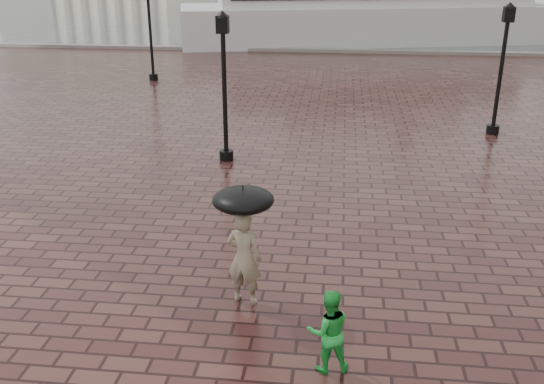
{
  "coord_description": "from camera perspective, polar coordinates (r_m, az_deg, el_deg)",
  "views": [
    {
      "loc": [
        -2.5,
        -7.85,
        6.18
      ],
      "look_at": [
        -3.86,
        3.97,
        1.4
      ],
      "focal_mm": 40.0,
      "sensor_mm": 36.0,
      "label": 1
    }
  ],
  "objects": [
    {
      "name": "quay_edge",
      "position": [
        40.4,
        10.28,
        12.74
      ],
      "size": [
        80.0,
        0.6,
        0.3
      ],
      "primitive_type": "cube",
      "color": "slate",
      "rests_on": "ground"
    },
    {
      "name": "ground",
      "position": [
        10.3,
        20.03,
        -16.56
      ],
      "size": [
        300.0,
        300.0,
        0.0
      ],
      "primitive_type": "plane",
      "color": "#331817",
      "rests_on": "ground"
    },
    {
      "name": "ferry_near",
      "position": [
        45.03,
        9.38,
        17.07
      ],
      "size": [
        27.31,
        12.66,
        8.71
      ],
      "rotation": [
        0.0,
        0.0,
        0.25
      ],
      "color": "silver",
      "rests_on": "ground"
    },
    {
      "name": "street_lamps",
      "position": [
        25.66,
        8.94,
        12.99
      ],
      "size": [
        21.44,
        14.44,
        4.4
      ],
      "color": "black",
      "rests_on": "ground"
    },
    {
      "name": "adult_pedestrian",
      "position": [
        11.17,
        -2.63,
        -6.23
      ],
      "size": [
        0.75,
        0.58,
        1.84
      ],
      "primitive_type": "imported",
      "rotation": [
        0.0,
        0.0,
        2.92
      ],
      "color": "gray",
      "rests_on": "ground"
    },
    {
      "name": "child_pedestrian",
      "position": [
        9.63,
        5.34,
        -12.91
      ],
      "size": [
        0.78,
        0.67,
        1.4
      ],
      "primitive_type": "imported",
      "rotation": [
        0.0,
        0.0,
        3.37
      ],
      "color": "green",
      "rests_on": "ground"
    },
    {
      "name": "umbrella",
      "position": [
        10.68,
        -2.74,
        -0.75
      ],
      "size": [
        1.1,
        1.1,
        1.18
      ],
      "color": "black",
      "rests_on": "ground"
    }
  ]
}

